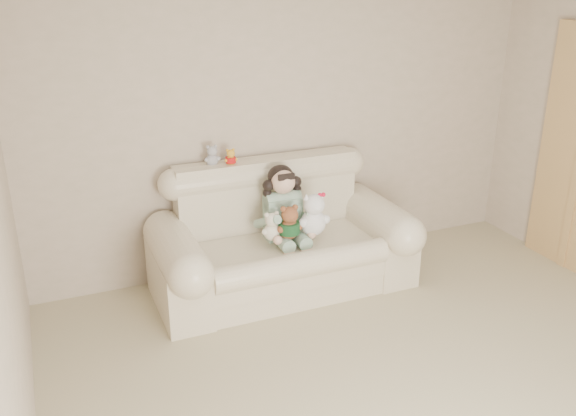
# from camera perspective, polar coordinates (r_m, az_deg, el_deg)

# --- Properties ---
(wall_back) EXTENTS (4.50, 0.00, 4.50)m
(wall_back) POSITION_cam_1_polar(r_m,az_deg,el_deg) (5.26, 0.20, 8.25)
(wall_back) COLOR beige
(wall_back) RESTS_ON ground
(sofa) EXTENTS (2.10, 0.95, 1.03)m
(sofa) POSITION_cam_1_polar(r_m,az_deg,el_deg) (4.96, -0.45, -2.14)
(sofa) COLOR #FFEDCD
(sofa) RESTS_ON floor
(seated_child) EXTENTS (0.40, 0.47, 0.62)m
(seated_child) POSITION_cam_1_polar(r_m,az_deg,el_deg) (4.95, -0.49, 0.55)
(seated_child) COLOR #33764F
(seated_child) RESTS_ON sofa
(brown_teddy) EXTENTS (0.26, 0.23, 0.33)m
(brown_teddy) POSITION_cam_1_polar(r_m,az_deg,el_deg) (4.79, 0.12, -1.05)
(brown_teddy) COLOR brown
(brown_teddy) RESTS_ON sofa
(white_cat) EXTENTS (0.28, 0.22, 0.42)m
(white_cat) POSITION_cam_1_polar(r_m,az_deg,el_deg) (4.85, 2.39, -0.20)
(white_cat) COLOR white
(white_cat) RESTS_ON sofa
(cream_teddy) EXTENTS (0.21, 0.18, 0.28)m
(cream_teddy) POSITION_cam_1_polar(r_m,az_deg,el_deg) (4.78, -1.52, -1.44)
(cream_teddy) COLOR white
(cream_teddy) RESTS_ON sofa
(yellow_mini_bear) EXTENTS (0.11, 0.08, 0.17)m
(yellow_mini_bear) POSITION_cam_1_polar(r_m,az_deg,el_deg) (4.96, -5.37, 4.88)
(yellow_mini_bear) COLOR yellow
(yellow_mini_bear) RESTS_ON sofa
(grey_mini_plush) EXTENTS (0.16, 0.14, 0.21)m
(grey_mini_plush) POSITION_cam_1_polar(r_m,az_deg,el_deg) (4.95, -7.10, 5.03)
(grey_mini_plush) COLOR #B1B1B8
(grey_mini_plush) RESTS_ON sofa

